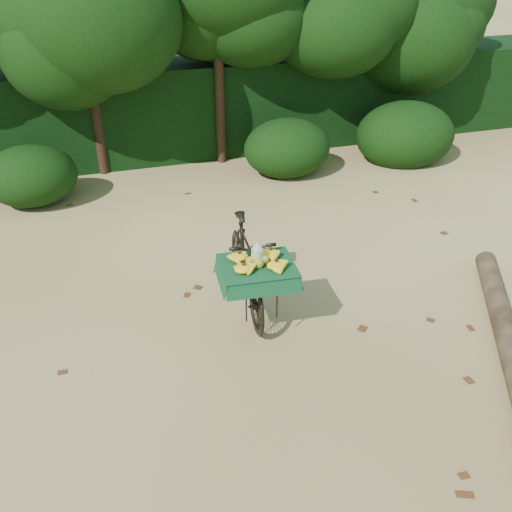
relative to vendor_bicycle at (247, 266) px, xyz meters
name	(u,v)px	position (x,y,z in m)	size (l,w,h in m)	color
ground	(297,316)	(0.50, -0.40, -0.55)	(80.00, 80.00, 0.00)	tan
vendor_bicycle	(247,266)	(0.00, 0.00, 0.00)	(0.84, 1.88, 1.09)	black
fallen_log	(509,344)	(2.38, -1.72, -0.42)	(0.26, 0.26, 3.61)	brown
hedge_backdrop	(185,106)	(0.50, 5.90, 0.35)	(26.00, 1.80, 1.80)	black
tree_row	(154,59)	(-0.15, 5.10, 1.45)	(14.50, 2.00, 4.00)	black
bush_clumps	(236,156)	(1.00, 3.90, -0.10)	(8.80, 1.70, 0.90)	black
leaf_litter	(278,287)	(0.50, 0.25, -0.55)	(7.00, 7.30, 0.01)	#4A2A13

